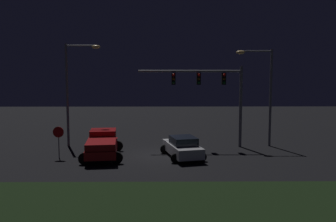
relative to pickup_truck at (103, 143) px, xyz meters
The scene contains 8 objects.
ground_plane 3.85m from the pickup_truck, 10.71° to the left, with size 80.00×80.00×0.00m, color black.
grass_median 10.01m from the pickup_truck, 68.49° to the right, with size 26.86×6.06×0.10m, color black.
pickup_truck is the anchor object (origin of this frame).
car_sedan 5.67m from the pickup_truck, ahead, with size 3.15×4.70×1.51m.
traffic_signal_gantry 9.60m from the pickup_truck, 23.19° to the left, with size 8.32×0.56×6.50m.
street_lamp_left 6.42m from the pickup_truck, 126.80° to the left, with size 2.85×0.44×8.28m.
street_lamp_right 13.53m from the pickup_truck, 17.00° to the left, with size 2.97×0.44×7.85m.
stop_sign 3.05m from the pickup_truck, behind, with size 0.76×0.08×2.23m.
Camera 1 is at (0.76, -25.19, 5.74)m, focal length 37.52 mm.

